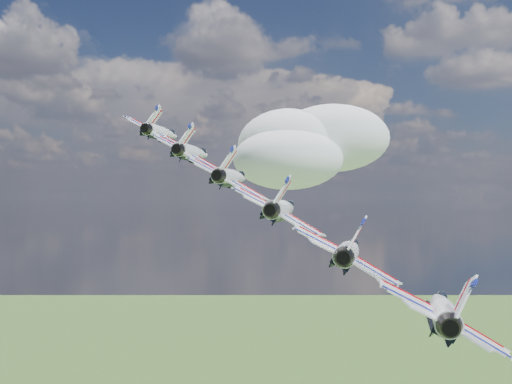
% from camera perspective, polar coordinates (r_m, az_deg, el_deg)
% --- Properties ---
extents(cloud_far, '(66.89, 52.56, 26.28)m').
position_cam_1_polar(cloud_far, '(260.46, 6.07, 3.89)').
color(cloud_far, white).
extents(jet_0, '(11.18, 14.81, 8.39)m').
position_cam_1_polar(jet_0, '(94.10, -8.30, 5.20)').
color(jet_0, white).
extents(jet_1, '(11.18, 14.81, 8.39)m').
position_cam_1_polar(jet_1, '(84.06, -5.55, 3.49)').
color(jet_1, white).
extents(jet_2, '(11.18, 14.81, 8.39)m').
position_cam_1_polar(jet_2, '(74.36, -2.09, 1.31)').
color(jet_2, silver).
extents(jet_3, '(11.18, 14.81, 8.39)m').
position_cam_1_polar(jet_3, '(65.15, 2.38, -1.50)').
color(jet_3, silver).
extents(jet_4, '(11.18, 14.81, 8.39)m').
position_cam_1_polar(jet_4, '(56.67, 8.27, -5.18)').
color(jet_4, silver).
extents(jet_5, '(11.18, 14.81, 8.39)m').
position_cam_1_polar(jet_5, '(49.29, 16.19, -9.97)').
color(jet_5, silver).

